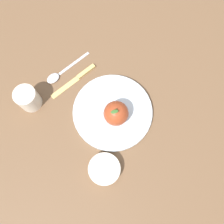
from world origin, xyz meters
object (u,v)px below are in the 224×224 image
dinner_plate (112,113)px  apple (116,113)px  side_bowl (104,169)px  knife (77,78)px  spoon (58,74)px  cup (28,98)px

dinner_plate → apple: apple is taller
apple → side_bowl: bearing=18.8°
knife → spoon: spoon is taller
cup → knife: bearing=151.5°
apple → knife: bearing=-106.4°
apple → cup: (0.10, -0.28, -0.01)m
dinner_plate → knife: dinner_plate is taller
dinner_plate → spoon: (-0.03, -0.24, -0.01)m
apple → knife: size_ratio=0.49×
dinner_plate → knife: size_ratio=1.45×
cup → knife: size_ratio=0.44×
cup → knife: (-0.16, 0.09, -0.04)m
cup → knife: cup is taller
side_bowl → knife: (-0.22, -0.25, -0.02)m
dinner_plate → side_bowl: (0.17, 0.08, 0.01)m
side_bowl → cup: cup is taller
dinner_plate → cup: cup is taller
dinner_plate → cup: bearing=-67.3°
knife → spoon: bearing=-70.8°
apple → dinner_plate: bearing=-110.9°
knife → spoon: size_ratio=1.02×
side_bowl → spoon: 0.37m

